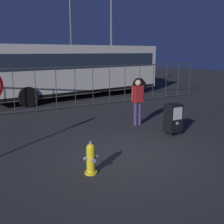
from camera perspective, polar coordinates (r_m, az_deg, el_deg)
ground_plane at (r=7.45m, az=2.73°, el=-8.73°), size 60.00×60.00×0.00m
fire_hydrant at (r=6.27m, az=-4.35°, el=-9.47°), size 0.33×0.32×0.75m
newspaper_box_primary at (r=9.23m, az=12.33°, el=-1.17°), size 0.48×0.42×1.02m
pedestrian at (r=10.23m, az=5.28°, el=2.52°), size 0.55×0.22×1.67m
fence_barrier at (r=13.06m, az=-13.27°, el=4.67°), size 18.03×0.04×2.00m
bus_near at (r=16.83m, az=-6.84°, el=8.90°), size 10.75×3.94×3.00m
bus_far at (r=20.63m, az=-8.22°, el=9.46°), size 10.76×4.04×3.00m
street_light_near_left at (r=18.51m, az=-0.14°, el=16.64°), size 0.32×0.32×7.05m
street_light_near_right at (r=24.14m, az=-8.43°, el=17.51°), size 0.32×0.32×8.70m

